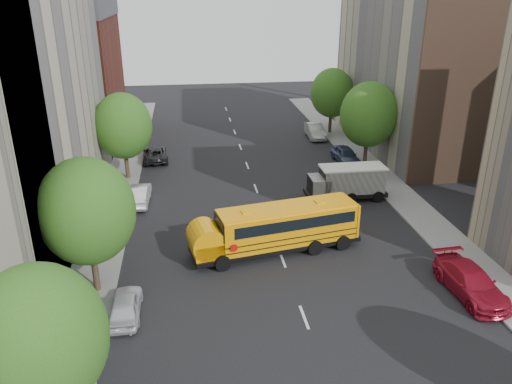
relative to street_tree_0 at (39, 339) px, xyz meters
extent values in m
plane|color=black|center=(11.00, 14.00, -4.64)|extent=(120.00, 120.00, 0.00)
cube|color=slate|center=(-0.50, 19.00, -4.58)|extent=(3.00, 80.00, 0.12)
cube|color=slate|center=(22.50, 19.00, -4.58)|extent=(3.00, 80.00, 0.12)
cube|color=silver|center=(11.00, 24.00, -4.64)|extent=(0.15, 64.00, 0.01)
cube|color=maroon|center=(-7.00, 42.00, 1.86)|extent=(10.00, 15.00, 13.00)
cube|color=tan|center=(29.00, 34.00, 4.36)|extent=(10.00, 22.00, 18.00)
cube|color=brown|center=(29.00, 23.00, 4.36)|extent=(10.10, 0.30, 18.00)
ellipsoid|color=#2E5215|center=(0.00, 0.00, 0.01)|extent=(4.80, 4.80, 5.52)
cylinder|color=#38281C|center=(0.00, 10.00, -3.20)|extent=(0.36, 0.36, 2.88)
ellipsoid|color=#2E5215|center=(0.00, 10.00, 0.32)|extent=(5.12, 5.12, 5.89)
cylinder|color=#38281C|center=(0.00, 28.00, -3.24)|extent=(0.36, 0.36, 2.81)
ellipsoid|color=#2E5215|center=(0.00, 28.00, 0.20)|extent=(4.99, 4.99, 5.74)
cylinder|color=#38281C|center=(22.00, 28.00, -3.16)|extent=(0.36, 0.36, 2.95)
ellipsoid|color=#2E5215|center=(22.00, 28.00, 0.44)|extent=(5.25, 5.25, 6.04)
cylinder|color=#38281C|center=(22.00, 40.00, -3.27)|extent=(0.36, 0.36, 2.74)
ellipsoid|color=#2E5215|center=(22.00, 40.00, 0.07)|extent=(4.86, 4.86, 5.59)
cube|color=black|center=(10.78, 13.16, -4.10)|extent=(11.27, 4.49, 0.29)
cube|color=#FFA005|center=(11.46, 13.29, -2.82)|extent=(9.14, 4.05, 2.26)
cube|color=#FFA005|center=(6.34, 12.33, -3.51)|extent=(2.15, 2.55, 0.98)
cube|color=black|center=(7.35, 12.52, -2.33)|extent=(0.90, 2.31, 1.18)
cube|color=#FFA005|center=(11.46, 13.29, -1.68)|extent=(9.10, 3.85, 0.14)
cube|color=black|center=(11.65, 13.32, -2.33)|extent=(8.38, 3.96, 0.74)
cube|color=black|center=(11.46, 13.29, -3.61)|extent=(9.15, 4.10, 0.06)
cube|color=black|center=(11.46, 13.29, -3.22)|extent=(9.15, 4.10, 0.06)
cube|color=#FFA005|center=(15.85, 14.11, -2.82)|extent=(0.60, 2.44, 2.26)
cube|color=#FFA005|center=(8.85, 12.80, -1.58)|extent=(0.69, 0.69, 0.10)
cube|color=#FFA005|center=(13.68, 13.70, -1.58)|extent=(0.69, 0.69, 0.10)
cylinder|color=#FFA005|center=(6.34, 12.33, -3.02)|extent=(2.44, 2.60, 2.06)
cylinder|color=red|center=(7.94, 11.28, -3.17)|extent=(0.49, 0.13, 0.49)
cylinder|color=black|center=(7.24, 11.25, -4.15)|extent=(1.02, 0.47, 0.98)
cylinder|color=black|center=(6.79, 13.66, -4.15)|extent=(1.02, 0.47, 0.98)
cylinder|color=black|center=(13.13, 12.35, -4.15)|extent=(1.02, 0.47, 0.98)
cylinder|color=black|center=(12.68, 14.77, -4.15)|extent=(1.02, 0.47, 0.98)
cylinder|color=black|center=(15.06, 12.72, -4.15)|extent=(1.02, 0.47, 0.98)
cylinder|color=black|center=(14.61, 15.13, -4.15)|extent=(1.02, 0.47, 0.98)
cube|color=black|center=(17.83, 20.85, -4.10)|extent=(6.44, 2.15, 0.32)
cube|color=white|center=(18.37, 20.85, -2.98)|extent=(4.94, 2.04, 1.93)
cube|color=white|center=(15.47, 20.85, -3.30)|extent=(1.50, 2.04, 1.29)
cube|color=silver|center=(18.37, 20.85, -1.96)|extent=(5.15, 2.15, 0.13)
cylinder|color=black|center=(15.47, 19.78, -4.19)|extent=(0.90, 0.27, 0.90)
cylinder|color=black|center=(15.47, 21.93, -4.19)|extent=(0.90, 0.27, 0.90)
cylinder|color=black|center=(18.05, 19.78, -4.19)|extent=(0.90, 0.27, 0.90)
cylinder|color=black|center=(18.05, 21.92, -4.19)|extent=(0.90, 0.27, 0.90)
cylinder|color=black|center=(20.41, 19.78, -4.19)|extent=(0.90, 0.27, 0.90)
cylinder|color=black|center=(20.41, 21.92, -4.19)|extent=(0.90, 0.27, 0.90)
imported|color=silver|center=(1.83, 7.42, -3.99)|extent=(1.55, 3.84, 1.31)
imported|color=silver|center=(1.40, 22.25, -3.90)|extent=(1.75, 4.58, 1.49)
imported|color=black|center=(2.20, 32.84, -3.96)|extent=(2.71, 5.09, 1.36)
imported|color=maroon|center=(20.60, 6.78, -3.85)|extent=(2.46, 5.53, 1.58)
imported|color=#374161|center=(20.60, 29.53, -3.87)|extent=(2.07, 4.64, 1.55)
imported|color=#9A9B96|center=(19.80, 38.41, -3.85)|extent=(1.84, 4.85, 1.58)
camera|label=1|loc=(5.51, -14.93, 11.32)|focal=35.00mm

